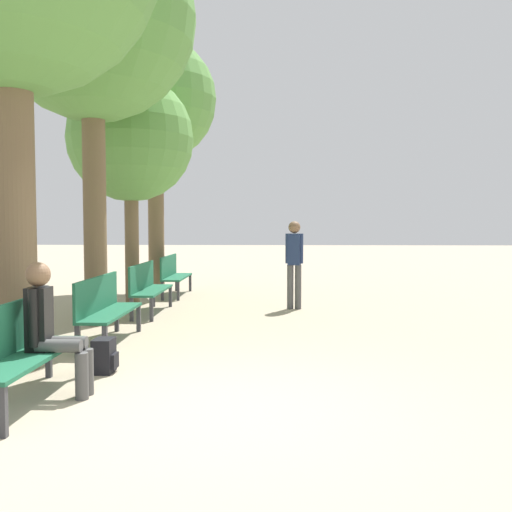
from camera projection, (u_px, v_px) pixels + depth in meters
name	position (u px, v px, depth m)	size (l,w,h in m)	color
ground_plane	(205.00, 409.00, 5.27)	(80.00, 80.00, 0.00)	tan
bench_row_0	(19.00, 345.00, 5.43)	(0.44, 1.87, 0.96)	#1E6042
bench_row_1	(104.00, 305.00, 8.13)	(0.44, 1.87, 0.96)	#1E6042
bench_row_2	(147.00, 285.00, 10.83)	(0.44, 1.87, 0.96)	#1E6042
bench_row_3	(173.00, 272.00, 13.54)	(0.44, 1.87, 0.96)	#1E6042
tree_row_1	(92.00, 18.00, 9.39)	(3.45, 3.45, 6.87)	brown
tree_row_2	(131.00, 140.00, 11.91)	(2.63, 2.63, 4.81)	brown
tree_row_3	(155.00, 102.00, 14.28)	(3.09, 3.09, 6.38)	brown
person_seated	(51.00, 326.00, 5.61)	(0.63, 0.36, 1.34)	#4C4C4C
backpack	(104.00, 356.00, 6.54)	(0.26, 0.29, 0.40)	black
pedestrian_near	(294.00, 259.00, 11.38)	(0.36, 0.25, 1.76)	#4C4C4C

